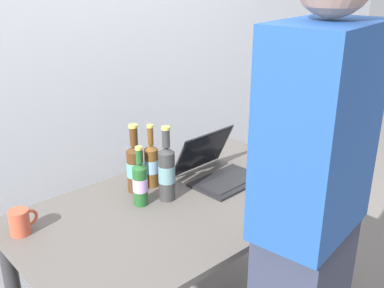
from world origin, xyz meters
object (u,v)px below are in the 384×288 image
object	(u,v)px
laptop	(217,168)
beer_bottle_green	(140,182)
beer_bottle_dark	(151,164)
coffee_mug	(20,222)
person_figure	(308,224)
beer_bottle_amber	(167,171)
beer_bottle_brown	(135,166)

from	to	relation	value
laptop	beer_bottle_green	size ratio (longest dim) A/B	1.30
beer_bottle_dark	coffee_mug	distance (m)	0.61
beer_bottle_green	person_figure	bearing A→B (deg)	-80.21
beer_bottle_green	beer_bottle_dark	world-z (taller)	beer_bottle_dark
laptop	beer_bottle_green	distance (m)	0.42
laptop	beer_bottle_amber	xyz separation A→B (m)	(-0.30, -0.00, 0.08)
beer_bottle_brown	beer_bottle_dark	distance (m)	0.08
person_figure	coffee_mug	distance (m)	1.04
beer_bottle_green	beer_bottle_dark	xyz separation A→B (m)	(0.14, 0.11, 0.01)
beer_bottle_green	laptop	bearing A→B (deg)	-5.13
beer_bottle_green	beer_bottle_dark	bearing A→B (deg)	37.35
laptop	beer_bottle_brown	size ratio (longest dim) A/B	1.09
beer_bottle_brown	beer_bottle_amber	xyz separation A→B (m)	(0.05, -0.15, 0.01)
laptop	beer_bottle_amber	size ratio (longest dim) A/B	1.02
beer_bottle_amber	beer_bottle_dark	distance (m)	0.15
person_figure	laptop	bearing A→B (deg)	67.25
beer_bottle_brown	beer_bottle_amber	world-z (taller)	beer_bottle_amber
laptop	beer_bottle_dark	world-z (taller)	beer_bottle_dark
beer_bottle_dark	person_figure	distance (m)	0.83
laptop	beer_bottle_green	xyz separation A→B (m)	(-0.41, 0.04, 0.05)
beer_bottle_dark	beer_bottle_amber	bearing A→B (deg)	-100.98
laptop	beer_bottle_dark	distance (m)	0.31
beer_bottle_green	coffee_mug	size ratio (longest dim) A/B	2.37
beer_bottle_amber	person_figure	xyz separation A→B (m)	(0.01, -0.69, 0.05)
beer_bottle_dark	beer_bottle_green	bearing A→B (deg)	-142.65
laptop	beer_bottle_amber	world-z (taller)	beer_bottle_amber
beer_bottle_amber	coffee_mug	distance (m)	0.60
beer_bottle_brown	person_figure	world-z (taller)	person_figure
beer_bottle_brown	beer_bottle_dark	bearing A→B (deg)	-6.62
person_figure	beer_bottle_green	bearing A→B (deg)	99.79
beer_bottle_brown	person_figure	size ratio (longest dim) A/B	0.18
laptop	person_figure	world-z (taller)	person_figure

